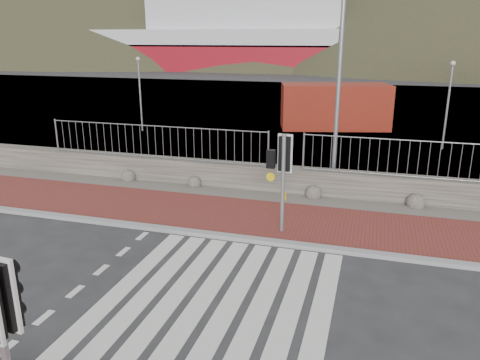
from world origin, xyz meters
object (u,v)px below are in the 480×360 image
(traffic_signal_far, at_px, (282,163))
(streetlight, at_px, (346,46))
(ferry, at_px, (209,36))
(shipping_container, at_px, (335,106))

(traffic_signal_far, distance_m, streetlight, 5.35)
(traffic_signal_far, bearing_deg, streetlight, -100.83)
(ferry, distance_m, streetlight, 65.33)
(traffic_signal_far, bearing_deg, shipping_container, -85.81)
(traffic_signal_far, height_order, shipping_container, traffic_signal_far)
(ferry, xyz_separation_m, shipping_container, (25.09, -48.01, -4.08))
(ferry, bearing_deg, shipping_container, -62.40)
(shipping_container, bearing_deg, streetlight, -98.66)
(ferry, height_order, traffic_signal_far, ferry)
(traffic_signal_far, relative_size, shipping_container, 0.45)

